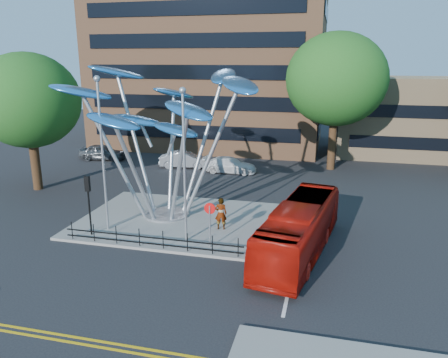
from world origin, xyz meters
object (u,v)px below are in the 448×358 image
(parked_car_right, at_px, (230,165))
(parked_car_mid, at_px, (185,160))
(street_lamp_left, at_px, (102,142))
(parked_car_left, at_px, (102,152))
(red_bus, at_px, (299,229))
(tree_left, at_px, (28,101))
(tree_right, at_px, (336,80))
(traffic_light_island, at_px, (88,193))
(leaf_sculpture, at_px, (163,109))
(street_lamp_right, at_px, (184,152))
(pedestrian, at_px, (221,214))
(no_entry_sign_island, at_px, (210,217))

(parked_car_right, bearing_deg, parked_car_mid, 80.02)
(street_lamp_left, relative_size, parked_car_left, 1.93)
(red_bus, bearing_deg, tree_left, 171.11)
(tree_right, xyz_separation_m, tree_left, (-22.00, -12.00, -1.24))
(traffic_light_island, height_order, red_bus, traffic_light_island)
(tree_left, bearing_deg, street_lamp_left, -34.38)
(leaf_sculpture, distance_m, traffic_light_island, 6.65)
(parked_car_mid, bearing_deg, leaf_sculpture, -175.03)
(leaf_sculpture, relative_size, street_lamp_left, 1.45)
(leaf_sculpture, xyz_separation_m, street_lamp_right, (2.57, -3.68, -1.78))
(leaf_sculpture, distance_m, pedestrian, 7.20)
(leaf_sculpture, relative_size, traffic_light_island, 3.71)
(traffic_light_island, relative_size, red_bus, 0.35)
(traffic_light_island, bearing_deg, pedestrian, 20.49)
(tree_right, height_order, parked_car_right, tree_right)
(pedestrian, distance_m, parked_car_mid, 15.91)
(street_lamp_right, height_order, pedestrian, street_lamp_right)
(leaf_sculpture, height_order, traffic_light_island, leaf_sculpture)
(tree_right, height_order, leaf_sculpture, tree_right)
(no_entry_sign_island, distance_m, red_bus, 4.66)
(pedestrian, bearing_deg, no_entry_sign_island, 81.22)
(red_bus, height_order, parked_car_right, red_bus)
(red_bus, height_order, parked_car_mid, red_bus)
(traffic_light_island, relative_size, no_entry_sign_island, 1.40)
(no_entry_sign_island, xyz_separation_m, parked_car_left, (-16.23, 17.94, -1.04))
(street_lamp_right, height_order, traffic_light_island, street_lamp_right)
(tree_left, height_order, leaf_sculpture, tree_left)
(parked_car_left, bearing_deg, red_bus, -135.97)
(leaf_sculpture, bearing_deg, tree_left, 164.45)
(street_lamp_right, relative_size, parked_car_right, 1.76)
(street_lamp_left, height_order, parked_car_left, street_lamp_left)
(tree_right, distance_m, leaf_sculpture, 18.37)
(parked_car_left, height_order, parked_car_mid, parked_car_left)
(tree_left, bearing_deg, parked_car_mid, 46.58)
(traffic_light_island, bearing_deg, street_lamp_right, 5.19)
(traffic_light_island, xyz_separation_m, parked_car_left, (-9.23, 17.95, -1.84))
(traffic_light_island, height_order, parked_car_left, traffic_light_island)
(traffic_light_island, relative_size, pedestrian, 1.79)
(leaf_sculpture, bearing_deg, tree_right, 56.69)
(leaf_sculpture, bearing_deg, no_entry_sign_island, -45.67)
(tree_left, height_order, pedestrian, tree_left)
(tree_right, distance_m, street_lamp_left, 22.49)
(street_lamp_left, xyz_separation_m, parked_car_mid, (-0.69, 15.81, -4.60))
(no_entry_sign_island, relative_size, pedestrian, 1.28)
(no_entry_sign_island, distance_m, pedestrian, 2.67)
(tree_right, distance_m, parked_car_right, 11.88)
(street_lamp_left, xyz_separation_m, red_bus, (11.10, -0.40, -3.98))
(tree_left, bearing_deg, parked_car_right, 32.81)
(no_entry_sign_island, height_order, parked_car_left, no_entry_sign_island)
(leaf_sculpture, distance_m, parked_car_mid, 14.38)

